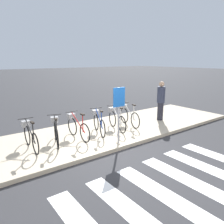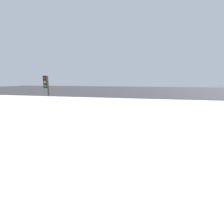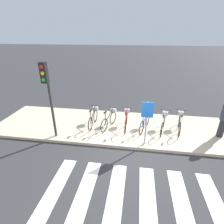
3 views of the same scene
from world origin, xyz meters
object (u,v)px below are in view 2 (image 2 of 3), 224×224
at_px(parked_bicycle_2, 98,116).
at_px(parked_bicycle_4, 122,117).
at_px(parked_bicycle_1, 88,116).
at_px(sign_post, 105,108).
at_px(parked_bicycle_0, 78,115).
at_px(parked_bicycle_5, 133,118).
at_px(pedestrian, 160,113).
at_px(traffic_light, 47,90).
at_px(parked_bicycle_3, 111,117).

bearing_deg(parked_bicycle_2, parked_bicycle_4, -1.06).
xyz_separation_m(parked_bicycle_1, sign_post, (1.61, -1.21, 0.82)).
height_order(parked_bicycle_1, parked_bicycle_2, same).
relative_size(parked_bicycle_0, parked_bicycle_5, 1.01).
distance_m(parked_bicycle_1, pedestrian, 4.85).
xyz_separation_m(parked_bicycle_5, traffic_light, (-5.35, -1.39, 1.85)).
bearing_deg(parked_bicycle_3, traffic_light, -161.31).
height_order(parked_bicycle_0, traffic_light, traffic_light).
height_order(parked_bicycle_3, parked_bicycle_5, same).
distance_m(parked_bicycle_3, parked_bicycle_4, 0.79).
height_order(parked_bicycle_5, pedestrian, pedestrian).
height_order(parked_bicycle_3, traffic_light, traffic_light).
distance_m(parked_bicycle_3, sign_post, 1.48).
distance_m(parked_bicycle_5, traffic_light, 5.83).
distance_m(parked_bicycle_4, pedestrian, 2.43).
xyz_separation_m(parked_bicycle_0, parked_bicycle_1, (0.80, -0.07, 0.00)).
height_order(pedestrian, traffic_light, traffic_light).
distance_m(parked_bicycle_1, traffic_light, 3.12).
xyz_separation_m(parked_bicycle_4, pedestrian, (2.38, -0.14, 0.48)).
bearing_deg(pedestrian, parked_bicycle_2, 177.57).
bearing_deg(pedestrian, parked_bicycle_0, 177.95).
height_order(parked_bicycle_2, sign_post, sign_post).
bearing_deg(parked_bicycle_4, traffic_light, -164.61).
distance_m(parked_bicycle_0, pedestrian, 5.64).
relative_size(parked_bicycle_4, sign_post, 0.82).
bearing_deg(parked_bicycle_4, sign_post, -124.41).
bearing_deg(parked_bicycle_3, parked_bicycle_0, 179.11).
relative_size(parked_bicycle_3, parked_bicycle_4, 0.98).
distance_m(parked_bicycle_1, parked_bicycle_2, 0.77).
bearing_deg(parked_bicycle_4, parked_bicycle_0, 178.94).
xyz_separation_m(parked_bicycle_4, traffic_light, (-4.61, -1.27, 1.85)).
xyz_separation_m(parked_bicycle_5, pedestrian, (1.65, -0.27, 0.48)).
bearing_deg(pedestrian, parked_bicycle_4, 176.62).
bearing_deg(parked_bicycle_1, parked_bicycle_5, 2.39).
relative_size(parked_bicycle_3, pedestrian, 0.85).
bearing_deg(parked_bicycle_1, parked_bicycle_4, 0.19).
xyz_separation_m(pedestrian, sign_post, (-3.21, -1.07, 0.34)).
bearing_deg(parked_bicycle_2, sign_post, -56.08).
bearing_deg(parked_bicycle_0, pedestrian, -2.05).
bearing_deg(parked_bicycle_1, sign_post, -36.86).
bearing_deg(traffic_light, pedestrian, 9.17).
bearing_deg(parked_bicycle_4, parked_bicycle_5, 9.62).
relative_size(parked_bicycle_1, traffic_light, 0.46).
height_order(parked_bicycle_0, parked_bicycle_1, same).
relative_size(parked_bicycle_4, pedestrian, 0.87).
bearing_deg(parked_bicycle_0, sign_post, -27.92).
relative_size(parked_bicycle_5, traffic_light, 0.48).
xyz_separation_m(parked_bicycle_0, sign_post, (2.41, -1.28, 0.82)).
bearing_deg(sign_post, pedestrian, 18.49).
bearing_deg(parked_bicycle_5, parked_bicycle_4, -170.38).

